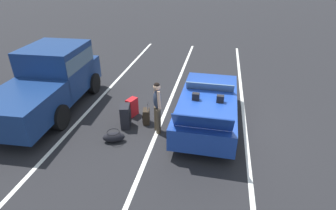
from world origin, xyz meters
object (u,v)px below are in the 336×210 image
Objects in this scene: suitcase_medium_bright at (132,107)px; traveler_person at (157,105)px; parked_pickup_truck_near at (51,78)px; duffel_bag at (114,137)px; suitcase_small_carryon at (146,116)px; suitcase_large_black at (126,116)px; convertible_car at (208,105)px.

suitcase_medium_bright is 1.49m from traveler_person.
suitcase_medium_bright is 0.38× the size of traveler_person.
parked_pickup_truck_near is (0.93, 4.00, 0.18)m from traveler_person.
parked_pickup_truck_near is (1.71, 2.86, 0.95)m from duffel_bag.
duffel_bag is at bearing -175.28° from traveler_person.
suitcase_small_carryon is 3.68m from parked_pickup_truck_near.
suitcase_medium_bright reaches higher than duffel_bag.
suitcase_small_carryon is (0.31, -0.59, -0.12)m from suitcase_large_black.
convertible_car reaches higher than duffel_bag.
traveler_person reaches higher than convertible_car.
duffel_bag is 0.14× the size of parked_pickup_truck_near.
traveler_person is (-0.40, -0.47, 0.68)m from suitcase_small_carryon.
duffel_bag is (-0.87, 0.08, -0.21)m from suitcase_large_black.
suitcase_small_carryon is (-0.41, -0.61, -0.06)m from suitcase_medium_bright.
duffel_bag is at bearing 49.81° from suitcase_small_carryon.
traveler_person is (-0.09, -1.06, 0.56)m from suitcase_large_black.
traveler_person reaches higher than duffel_bag.
suitcase_medium_bright is at bearing 78.96° from suitcase_large_black.
convertible_car is 1.77m from traveler_person.
suitcase_medium_bright is (0.72, 0.02, -0.06)m from suitcase_large_black.
convertible_car is 3.15m from duffel_bag.
parked_pickup_truck_near is at bearing 59.21° from duffel_bag.
suitcase_large_black is 1.03× the size of suitcase_small_carryon.
convertible_car is 5.49m from parked_pickup_truck_near.
convertible_car is 6.87× the size of suitcase_medium_bright.
parked_pickup_truck_near is at bearing 151.12° from suitcase_large_black.
suitcase_medium_bright is at bearing 113.55° from traveler_person.
traveler_person is (-0.82, -1.08, 0.62)m from suitcase_medium_bright.
traveler_person reaches higher than suitcase_medium_bright.
parked_pickup_truck_near is (0.84, 2.95, 0.74)m from suitcase_large_black.
suitcase_small_carryon is (-0.54, 1.93, -0.34)m from convertible_car.
convertible_car is 2.56m from suitcase_medium_bright.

